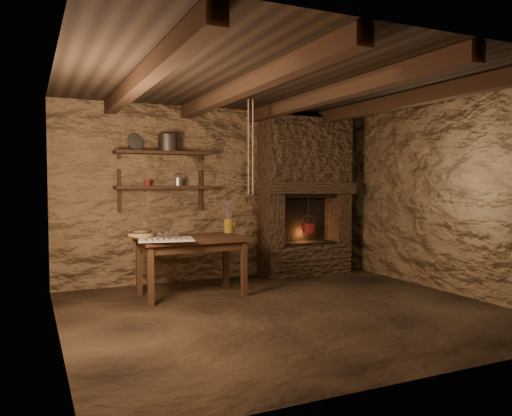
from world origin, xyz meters
name	(u,v)px	position (x,y,z in m)	size (l,w,h in m)	color
floor	(287,311)	(0.00, 0.00, 0.00)	(4.50, 4.50, 0.00)	black
back_wall	(220,194)	(0.00, 2.00, 1.20)	(4.50, 0.04, 2.40)	brown
front_wall	(425,207)	(0.00, -2.00, 1.20)	(4.50, 0.04, 2.40)	brown
left_wall	(57,202)	(-2.25, 0.00, 1.20)	(0.04, 4.00, 2.40)	brown
right_wall	(447,196)	(2.25, 0.00, 1.20)	(0.04, 4.00, 2.40)	brown
ceiling	(287,82)	(0.00, 0.00, 2.40)	(4.50, 4.00, 0.04)	black
beam_far_left	(142,79)	(-1.50, 0.00, 2.31)	(0.14, 3.95, 0.16)	black
beam_mid_left	(243,87)	(-0.50, 0.00, 2.31)	(0.14, 3.95, 0.16)	black
beam_mid_right	(328,95)	(0.50, 0.00, 2.31)	(0.14, 3.95, 0.16)	black
beam_far_right	(401,101)	(1.50, 0.00, 2.31)	(0.14, 3.95, 0.16)	black
shelf_lower	(164,187)	(-0.85, 1.84, 1.30)	(1.25, 0.30, 0.04)	black
shelf_upper	(163,153)	(-0.85, 1.84, 1.75)	(1.25, 0.30, 0.04)	black
hearth	(305,192)	(1.25, 1.77, 1.23)	(1.43, 0.51, 2.30)	#312318
work_table	(191,264)	(-0.71, 1.10, 0.38)	(1.26, 0.73, 0.71)	#382213
linen_cloth	(166,239)	(-1.06, 0.92, 0.72)	(0.61, 0.49, 0.01)	beige
pewter_cutlery_row	(166,239)	(-1.06, 0.90, 0.73)	(0.51, 0.20, 0.01)	gray
drinking_glasses	(165,235)	(-1.04, 1.03, 0.76)	(0.20, 0.06, 0.08)	white
stoneware_jug	(229,219)	(-0.12, 1.36, 0.89)	(0.15, 0.15, 0.42)	olive
wooden_bowl	(141,235)	(-1.29, 1.20, 0.75)	(0.30, 0.30, 0.11)	olive
iron_stockpot	(168,144)	(-0.79, 1.84, 1.87)	(0.27, 0.27, 0.20)	#332F2D
tin_pan	(135,142)	(-1.19, 1.94, 1.88)	(0.23, 0.23, 0.03)	#A9AAA4
small_kettle	(178,182)	(-0.65, 1.84, 1.37)	(0.15, 0.11, 0.16)	#A9AAA4
rusty_tin	(147,182)	(-1.06, 1.84, 1.36)	(0.09, 0.09, 0.09)	#501A10
red_pot	(308,227)	(1.28, 1.72, 0.70)	(0.22, 0.22, 0.54)	maroon
hanging_ropes	(251,147)	(0.05, 1.05, 1.80)	(0.08, 0.08, 1.20)	#C6AD8B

